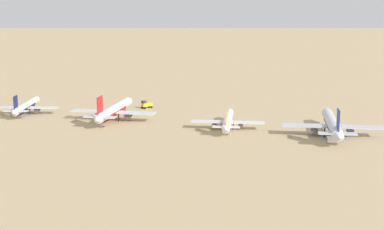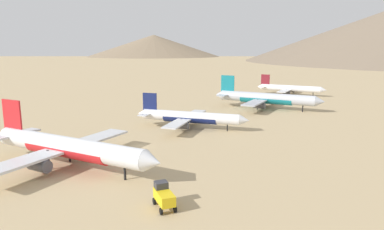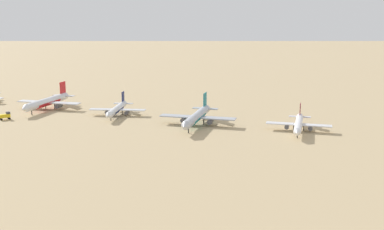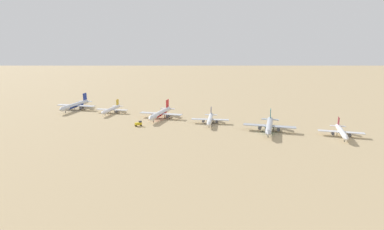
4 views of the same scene
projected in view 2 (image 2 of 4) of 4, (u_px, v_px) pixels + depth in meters
The scene contains 7 objects.
ground_plane at pixel (140, 146), 92.59m from camera, with size 1800.00×1800.00×0.00m, color tan.
parked_jet_2 at pixel (67, 147), 75.25m from camera, with size 47.10×38.21×13.60m.
parked_jet_3 at pixel (189, 117), 112.03m from camera, with size 37.56×30.65×10.84m.
parked_jet_4 at pixel (265, 98), 147.36m from camera, with size 46.59×37.79×13.45m.
parked_jet_5 at pixel (289, 88), 189.71m from camera, with size 37.02×30.03×10.68m.
service_truck at pixel (164, 195), 56.60m from camera, with size 5.52×5.36×3.90m.
desert_hill_2 at pixel (154, 46), 964.31m from camera, with size 361.86×361.86×58.79m, color #847056.
Camera 2 is at (51.45, -74.31, 25.67)m, focal length 32.77 mm.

